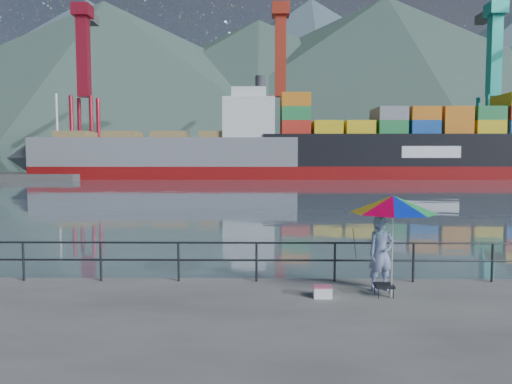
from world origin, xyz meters
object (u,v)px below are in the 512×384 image
at_px(fisherman, 381,254).
at_px(beach_umbrella, 393,204).
at_px(bulk_carrier, 177,154).
at_px(cooler_bag, 323,292).
at_px(container_ship, 431,145).

height_order(fisherman, beach_umbrella, beach_umbrella).
height_order(beach_umbrella, bulk_carrier, bulk_carrier).
xyz_separation_m(fisherman, cooler_bag, (-1.46, -0.59, -0.77)).
relative_size(cooler_bag, bulk_carrier, 0.01).
distance_m(fisherman, container_ship, 77.46).
distance_m(fisherman, beach_umbrella, 1.35).
xyz_separation_m(bulk_carrier, container_ship, (45.69, 1.05, 1.65)).
distance_m(cooler_bag, bulk_carrier, 73.68).
relative_size(fisherman, container_ship, 0.03).
distance_m(bulk_carrier, container_ship, 45.73).
xyz_separation_m(beach_umbrella, cooler_bag, (-1.56, -0.05, -2.00)).
relative_size(beach_umbrella, cooler_bag, 5.68).
bearing_deg(cooler_bag, beach_umbrella, 3.10).
relative_size(beach_umbrella, bulk_carrier, 0.05).
bearing_deg(beach_umbrella, bulk_carrier, 104.14).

